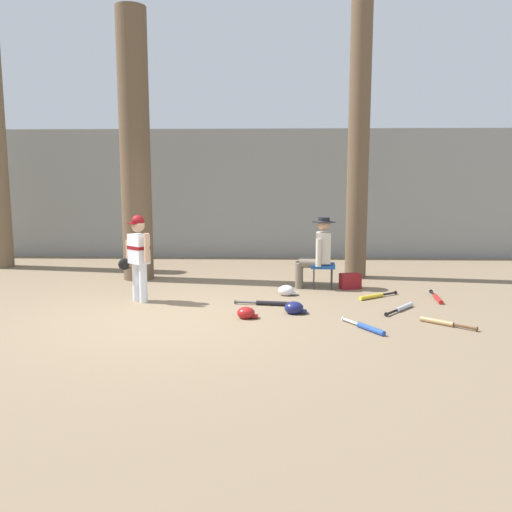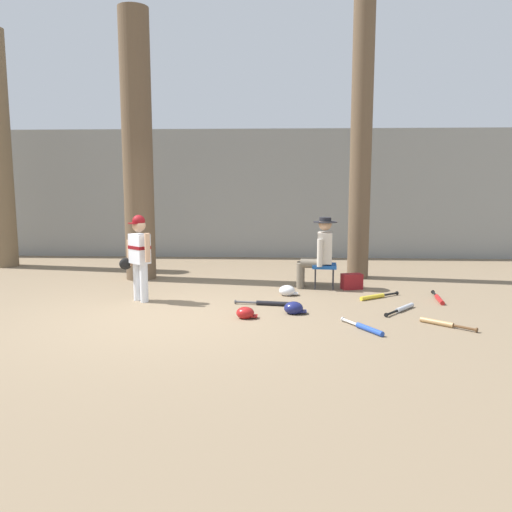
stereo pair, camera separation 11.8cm
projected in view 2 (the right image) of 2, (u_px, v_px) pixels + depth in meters
The scene contains 17 objects.
ground_plane at pixel (170, 317), 6.96m from camera, with size 60.00×60.00×0.00m, color #7F6B51.
concrete_back_wall at pixel (219, 194), 12.40m from camera, with size 18.00×0.36×3.00m, color gray.
tree_near_player at pixel (138, 165), 9.42m from camera, with size 0.81×0.81×4.96m.
tree_behind_spectator at pixel (361, 152), 9.48m from camera, with size 0.64×0.64×5.34m.
young_ballplayer at pixel (139, 252), 7.77m from camera, with size 0.58×0.43×1.31m.
folding_stool at pixel (324, 267), 8.80m from camera, with size 0.43×0.43×0.41m.
seated_spectator at pixel (319, 251), 8.77m from camera, with size 0.67×0.54×1.20m.
handbag_beside_stool at pixel (352, 281), 8.73m from camera, with size 0.34×0.18×0.26m, color maroon.
bat_aluminum_silver at pixel (403, 308), 7.28m from camera, with size 0.54×0.64×0.07m.
bat_blue_youth at pixel (366, 328), 6.30m from camera, with size 0.44×0.69×0.07m.
bat_black_composite at pixel (269, 303), 7.59m from camera, with size 0.81×0.18×0.07m.
bat_wood_tan at pixel (441, 323), 6.53m from camera, with size 0.59×0.52×0.07m.
bat_red_barrel at pixel (439, 299), 7.88m from camera, with size 0.15×0.81×0.07m.
bat_yellow_trainer at pixel (375, 297), 8.03m from camera, with size 0.68×0.50×0.07m.
batting_helmet_red at pixel (245, 313), 6.88m from camera, with size 0.28×0.22×0.16m.
batting_helmet_white at pixel (287, 291), 8.26m from camera, with size 0.30×0.23×0.17m.
batting_helmet_navy at pixel (294, 308), 7.12m from camera, with size 0.31×0.24×0.18m.
Camera 2 is at (1.48, -6.71, 1.80)m, focal length 36.52 mm.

